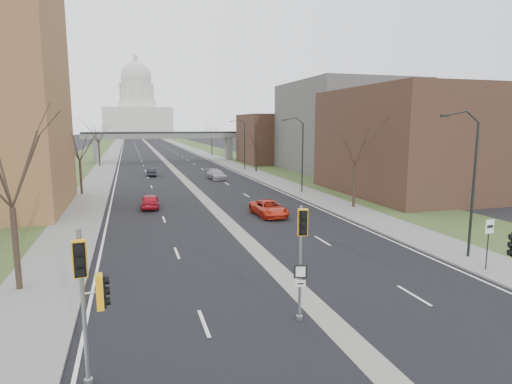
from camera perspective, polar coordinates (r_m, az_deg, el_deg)
name	(u,v)px	position (r m, az deg, el deg)	size (l,w,h in m)	color
ground	(338,329)	(18.02, 10.87, -17.56)	(700.00, 700.00, 0.00)	black
road_surface	(150,146)	(164.60, -13.98, 5.97)	(20.00, 600.00, 0.01)	black
median_strip	(150,146)	(164.60, -13.98, 5.97)	(1.20, 600.00, 0.02)	gray
sidewalk_right	(182,145)	(165.59, -9.81, 6.14)	(4.00, 600.00, 0.12)	gray
sidewalk_left	(116,146)	(164.48, -18.17, 5.81)	(4.00, 600.00, 0.12)	gray
grass_verge_right	(198,145)	(166.41, -7.74, 6.20)	(8.00, 600.00, 0.10)	#2D4620
grass_verge_left	(98,147)	(164.75, -20.27, 5.70)	(8.00, 600.00, 0.10)	#2D4620
commercial_block_near	(414,142)	(52.79, 20.36, 6.28)	(16.00, 20.00, 12.00)	#492F22
commercial_block_mid	(345,127)	(75.20, 11.83, 8.44)	(18.00, 22.00, 15.00)	#5B5953
commercial_block_far	(277,139)	(89.34, 2.82, 7.08)	(14.00, 14.00, 10.00)	#492F22
pedestrian_bridge	(165,139)	(94.59, -12.03, 6.91)	(34.00, 3.00, 6.45)	slate
capitol	(137,110)	(334.48, -15.53, 10.52)	(48.00, 42.00, 55.75)	silver
streetlight_near	(466,143)	(27.50, 26.16, 5.89)	(2.61, 0.20, 8.70)	black
streetlight_mid	(296,134)	(49.84, 5.40, 7.76)	(2.61, 0.20, 8.70)	black
streetlight_far	(240,130)	(74.60, -2.15, 8.20)	(2.61, 0.20, 8.70)	black
tree_left_a	(7,154)	(22.92, -30.22, 4.35)	(7.20, 7.20, 9.40)	#382B21
tree_left_b	(78,140)	(52.54, -22.59, 6.39)	(6.75, 6.75, 8.81)	#382B21
tree_left_c	(98,129)	(86.40, -20.34, 7.83)	(7.65, 7.65, 9.99)	#382B21
tree_right_a	(356,139)	(41.71, 13.16, 6.89)	(7.20, 7.20, 9.40)	#382B21
tree_right_b	(256,137)	(72.27, 0.01, 7.28)	(6.30, 6.30, 8.22)	#382B21
tree_right_c	(212,128)	(111.16, -5.95, 8.48)	(7.65, 7.65, 9.99)	#382B21
signal_pole_left	(89,286)	(13.92, -21.42, -11.60)	(0.86, 0.94, 4.98)	gray
signal_pole_median	(302,243)	(17.15, 6.10, -6.82)	(0.62, 0.80, 4.81)	gray
speed_limit_sign	(488,235)	(26.56, 28.59, -5.07)	(0.61, 0.08, 2.81)	black
car_left_near	(150,201)	(42.37, -13.94, -1.18)	(1.66, 4.13, 1.41)	#AA1323
car_left_far	(152,172)	(68.77, -13.70, 2.61)	(1.34, 3.85, 1.27)	black
car_right_near	(269,208)	(37.71, 1.73, -2.18)	(2.29, 4.97, 1.38)	red
car_right_mid	(216,174)	(63.03, -5.32, 2.34)	(2.02, 4.96, 1.44)	#949399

